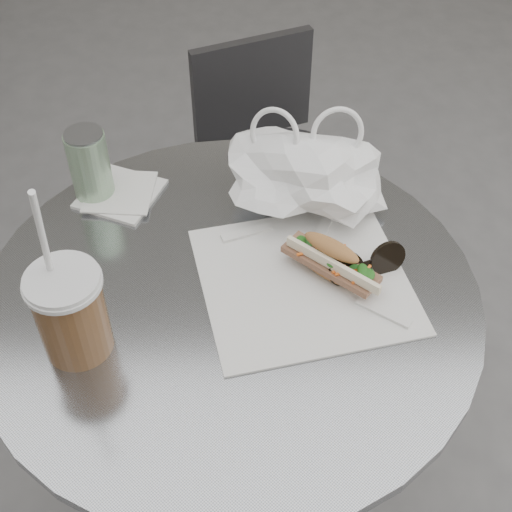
{
  "coord_description": "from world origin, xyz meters",
  "views": [
    {
      "loc": [
        0.02,
        -0.51,
        1.55
      ],
      "look_at": [
        0.04,
        0.23,
        0.79
      ],
      "focal_mm": 50.0,
      "sensor_mm": 36.0,
      "label": 1
    }
  ],
  "objects_px": {
    "banh_mi": "(331,260)",
    "sunglasses": "(366,265)",
    "cafe_table": "(234,392)",
    "chair_far": "(273,207)",
    "drink_can": "(90,165)",
    "iced_coffee": "(71,312)"
  },
  "relations": [
    {
      "from": "banh_mi",
      "to": "iced_coffee",
      "type": "xyz_separation_m",
      "value": [
        -0.37,
        -0.12,
        0.04
      ]
    },
    {
      "from": "cafe_table",
      "to": "iced_coffee",
      "type": "height_order",
      "value": "iced_coffee"
    },
    {
      "from": "sunglasses",
      "to": "chair_far",
      "type": "bearing_deg",
      "value": 82.15
    },
    {
      "from": "banh_mi",
      "to": "sunglasses",
      "type": "bearing_deg",
      "value": 40.75
    },
    {
      "from": "cafe_table",
      "to": "banh_mi",
      "type": "bearing_deg",
      "value": 11.01
    },
    {
      "from": "iced_coffee",
      "to": "drink_can",
      "type": "relative_size",
      "value": 2.34
    },
    {
      "from": "chair_far",
      "to": "iced_coffee",
      "type": "distance_m",
      "value": 0.94
    },
    {
      "from": "cafe_table",
      "to": "sunglasses",
      "type": "distance_m",
      "value": 0.36
    },
    {
      "from": "chair_far",
      "to": "drink_can",
      "type": "distance_m",
      "value": 0.72
    },
    {
      "from": "cafe_table",
      "to": "sunglasses",
      "type": "xyz_separation_m",
      "value": [
        0.21,
        0.03,
        0.3
      ]
    },
    {
      "from": "banh_mi",
      "to": "sunglasses",
      "type": "relative_size",
      "value": 1.51
    },
    {
      "from": "banh_mi",
      "to": "iced_coffee",
      "type": "height_order",
      "value": "iced_coffee"
    },
    {
      "from": "banh_mi",
      "to": "drink_can",
      "type": "bearing_deg",
      "value": -167.01
    },
    {
      "from": "chair_far",
      "to": "iced_coffee",
      "type": "height_order",
      "value": "iced_coffee"
    },
    {
      "from": "cafe_table",
      "to": "chair_far",
      "type": "height_order",
      "value": "cafe_table"
    },
    {
      "from": "cafe_table",
      "to": "drink_can",
      "type": "distance_m",
      "value": 0.47
    },
    {
      "from": "iced_coffee",
      "to": "sunglasses",
      "type": "bearing_deg",
      "value": 16.55
    },
    {
      "from": "cafe_table",
      "to": "chair_far",
      "type": "xyz_separation_m",
      "value": [
        0.1,
        0.65,
        -0.14
      ]
    },
    {
      "from": "cafe_table",
      "to": "banh_mi",
      "type": "xyz_separation_m",
      "value": [
        0.15,
        0.03,
        0.31
      ]
    },
    {
      "from": "banh_mi",
      "to": "sunglasses",
      "type": "height_order",
      "value": "banh_mi"
    },
    {
      "from": "cafe_table",
      "to": "banh_mi",
      "type": "distance_m",
      "value": 0.35
    },
    {
      "from": "banh_mi",
      "to": "chair_far",
      "type": "bearing_deg",
      "value": 135.24
    }
  ]
}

